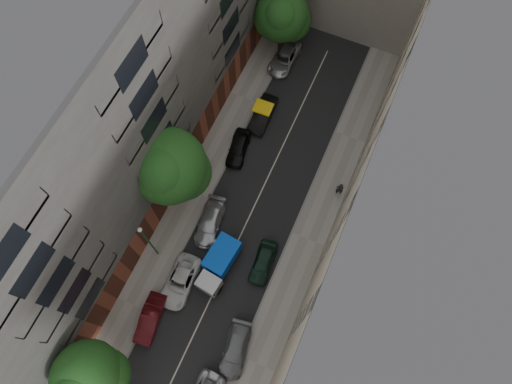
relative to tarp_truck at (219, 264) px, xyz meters
The scene contains 20 objects.
ground 5.46m from the tarp_truck, 85.16° to the left, with size 120.00×120.00×0.00m, color #4C4C49.
road_surface 5.46m from the tarp_truck, 85.16° to the left, with size 8.00×44.00×0.02m, color black.
sidewalk_left 7.41m from the tarp_truck, 133.60° to the left, with size 3.00×44.00×0.15m, color gray.
sidewalk_right 8.05m from the tarp_truck, 41.72° to the left, with size 3.00×44.00×0.15m, color gray.
building_left 14.71m from the tarp_truck, 153.31° to the left, with size 8.00×44.00×20.00m, color #444240.
building_right 15.37m from the tarp_truck, 24.85° to the left, with size 8.00×44.00×20.00m, color #B7A58E.
tarp_truck is the anchor object (origin of this frame).
car_left_1 6.88m from the tarp_truck, 117.33° to the right, with size 1.46×4.18×1.38m, color #4E0F15.
car_left_2 3.48m from the tarp_truck, 133.28° to the right, with size 2.19×4.76×1.32m, color silver.
car_left_3 3.93m from the tarp_truck, 127.14° to the left, with size 1.90×4.67×1.35m, color #B4B4B9.
car_left_4 11.17m from the tarp_truck, 106.40° to the left, with size 1.64×4.07×1.39m, color black.
car_left_5 15.15m from the tarp_truck, 99.45° to the left, with size 1.55×4.44×1.46m, color black.
car_left_6 22.14m from the tarp_truck, 98.19° to the left, with size 2.20×4.77×1.32m, color #B0B0B5.
car_right_1 6.85m from the tarp_truck, 53.62° to the right, with size 1.82×4.47×1.30m, color slate.
car_right_2 3.73m from the tarp_truck, 28.25° to the left, with size 1.60×3.99×1.36m, color black.
tree_near 12.56m from the tarp_truck, 109.80° to the right, with size 5.04×4.73×7.45m.
tree_mid 8.89m from the tarp_truck, 144.14° to the left, with size 6.26×6.12×9.68m.
tree_far 23.63m from the tarp_truck, 100.06° to the left, with size 5.35×5.08×7.48m.
lamp_post 6.23m from the tarp_truck, 168.65° to the right, with size 0.36×0.36×6.80m.
pedestrian 12.47m from the tarp_truck, 56.69° to the left, with size 0.68×0.45×1.86m, color black.
Camera 1 is at (5.94, -12.14, 38.13)m, focal length 32.00 mm.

